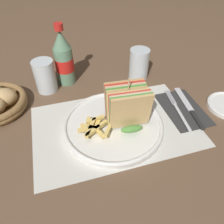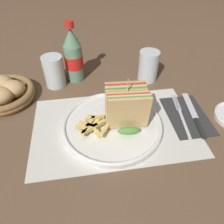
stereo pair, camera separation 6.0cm
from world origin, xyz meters
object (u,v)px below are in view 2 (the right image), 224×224
Objects in this scene: fork at (183,119)px; coke_bottle_near at (73,56)px; glass_far at (54,73)px; knife at (194,114)px; glass_near at (148,68)px; bread_basket at (3,93)px; club_sandwich at (127,108)px; plate_main at (113,125)px.

coke_bottle_near reaches higher than fork.
knife is at bearing -28.94° from glass_far.
glass_near is 0.55× the size of bread_basket.
fork is at bearing -19.07° from bread_basket.
club_sandwich is 0.76× the size of fork.
knife is (0.21, 0.01, -0.06)m from club_sandwich.
bread_basket is at bearing 170.83° from knife.
fork is at bearing -33.38° from glass_far.
glass_near reaches higher than knife.
bread_basket reaches higher than fork.
glass_near is (0.12, 0.22, -0.02)m from club_sandwich.
plate_main is 2.61× the size of glass_near.
coke_bottle_near is 1.93× the size of glass_near.
coke_bottle_near reaches higher than bread_basket.
glass_near is 1.00× the size of glass_far.
plate_main is 1.50× the size of fork.
plate_main is at bearing -125.72° from glass_near.
plate_main reaches higher than knife.
fork reaches higher than knife.
club_sandwich is at bearing -26.57° from bread_basket.
bread_basket is at bearing 151.48° from plate_main.
club_sandwich is 0.73× the size of bread_basket.
club_sandwich is 0.72× the size of knife.
fork is (0.17, -0.00, -0.06)m from club_sandwich.
glass_far is at bearing 153.78° from fork.
fork is at bearing -42.35° from coke_bottle_near.
bread_basket reaches higher than plate_main.
coke_bottle_near is (-0.34, 0.25, 0.08)m from knife.
fork is at bearing -0.66° from club_sandwich.
club_sandwich is at bearing -118.84° from glass_near.
coke_bottle_near reaches higher than glass_far.
plate_main is at bearing -170.50° from knife.
club_sandwich is (0.04, -0.00, 0.06)m from plate_main.
glass_near and glass_far have the same top height.
fork is 0.90× the size of coke_bottle_near.
club_sandwich is 1.32× the size of glass_near.
knife is (0.24, 0.01, -0.00)m from plate_main.
glass_near is at bearing -9.79° from coke_bottle_near.
glass_far reaches higher than fork.
coke_bottle_near is 1.93× the size of glass_far.
knife is 0.43m from coke_bottle_near.
knife is 1.83× the size of glass_far.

